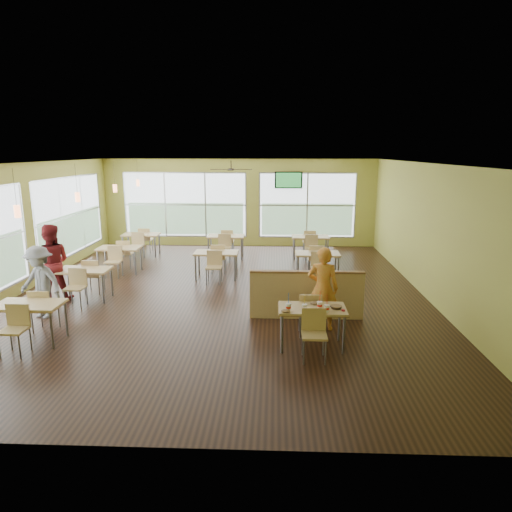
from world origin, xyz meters
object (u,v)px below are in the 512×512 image
at_px(half_wall_divider, 307,295).
at_px(food_basket, 336,307).
at_px(main_table, 312,314).
at_px(man_plaid, 323,288).

distance_m(half_wall_divider, food_basket, 1.56).
bearing_deg(food_basket, half_wall_divider, 105.92).
bearing_deg(half_wall_divider, food_basket, -74.08).
bearing_deg(half_wall_divider, main_table, -90.00).
bearing_deg(main_table, food_basket, -3.48).
bearing_deg(main_table, half_wall_divider, 90.00).
distance_m(man_plaid, food_basket, 0.92).
relative_size(half_wall_divider, food_basket, 11.16).
bearing_deg(food_basket, main_table, 176.52).
bearing_deg(man_plaid, main_table, 83.53).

